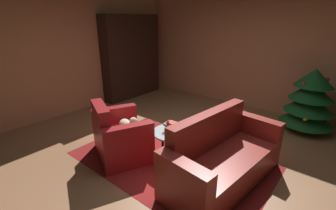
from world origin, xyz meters
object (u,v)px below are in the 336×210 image
couch_red (222,159)px  decorated_tree (310,100)px  coffee_table (173,135)px  bottle_on_table (168,130)px  book_stack_on_table (172,127)px  bookshelf_unit (135,57)px  armchair_red (120,137)px

couch_red → decorated_tree: decorated_tree is taller
couch_red → decorated_tree: bearing=77.1°
coffee_table → bottle_on_table: 0.22m
decorated_tree → bottle_on_table: bearing=-116.9°
couch_red → decorated_tree: 2.52m
couch_red → book_stack_on_table: 0.88m
bookshelf_unit → coffee_table: bookshelf_unit is taller
bottle_on_table → bookshelf_unit: bearing=144.2°
bookshelf_unit → bottle_on_table: (2.92, -2.10, -0.51)m
bookshelf_unit → decorated_tree: size_ratio=1.79×
armchair_red → decorated_tree: decorated_tree is taller
decorated_tree → book_stack_on_table: bearing=-119.8°
coffee_table → decorated_tree: (1.38, 2.47, 0.20)m
couch_red → book_stack_on_table: couch_red is taller
armchair_red → book_stack_on_table: armchair_red is taller
bookshelf_unit → bottle_on_table: bookshelf_unit is taller
decorated_tree → coffee_table: bearing=-119.2°
armchair_red → bottle_on_table: 0.85m
book_stack_on_table → bottle_on_table: 0.19m
bookshelf_unit → book_stack_on_table: bookshelf_unit is taller
coffee_table → armchair_red: bearing=-148.6°
book_stack_on_table → decorated_tree: decorated_tree is taller
bookshelf_unit → couch_red: 4.23m
armchair_red → coffee_table: armchair_red is taller
book_stack_on_table → decorated_tree: 2.83m
armchair_red → book_stack_on_table: size_ratio=5.36×
book_stack_on_table → bookshelf_unit: bearing=146.0°
armchair_red → coffee_table: 0.85m
bookshelf_unit → coffee_table: size_ratio=3.60×
armchair_red → book_stack_on_table: 0.86m
bookshelf_unit → armchair_red: bookshelf_unit is taller
bottle_on_table → decorated_tree: size_ratio=0.19×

